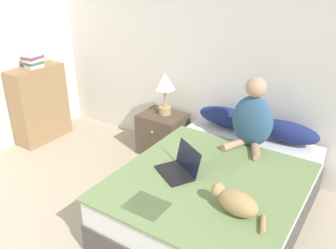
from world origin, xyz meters
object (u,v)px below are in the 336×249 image
Objects in this scene: laptop_open at (179,168)px; cat_tabby at (236,202)px; person_sitting at (253,118)px; pillow_near at (227,117)px; nightstand at (163,134)px; table_lamp at (165,86)px; pillow_far at (286,132)px; book_stack_top at (33,60)px; bed at (217,195)px; bookshelf at (40,104)px.

cat_tabby is at bearing 10.56° from laptop_open.
pillow_near is at bearing 144.09° from person_sitting.
pillow_near is 0.92× the size of person_sitting.
pillow_near is 0.86m from nightstand.
table_lamp is (-0.76, -0.05, 0.23)m from pillow_near.
pillow_far is at bearing -78.18° from cat_tabby.
person_sitting is (-0.26, -0.27, 0.18)m from pillow_far.
book_stack_top is at bearing -159.86° from laptop_open.
book_stack_top reaches higher than pillow_near.
person_sitting reaches higher than bed.
laptop_open is at bearing -10.68° from book_stack_top.
cat_tabby is 3.03m from bookshelf.
pillow_far is at bearing 2.17° from table_lamp.
table_lamp reaches higher than pillow_far.
nightstand is 0.54× the size of bookshelf.
laptop_open is at bearing -9.57° from cat_tabby.
pillow_near is at bearing 3.98° from table_lamp.
table_lamp is (-1.40, -0.05, 0.23)m from pillow_far.
pillow_far is 1.49× the size of laptop_open.
pillow_far is at bearing 92.31° from laptop_open.
cat_tabby is 0.92× the size of nightstand.
pillow_far is 3.03m from book_stack_top.
person_sitting is at bearing 7.46° from book_stack_top.
pillow_near is 0.64m from pillow_far.
pillow_far is 1.21m from laptop_open.
laptop_open reaches higher than pillow_near.
laptop_open is 2.40m from bookshelf.
bed is 4.52× the size of laptop_open.
pillow_near is at bearing 15.12° from book_stack_top.
book_stack_top is (-2.96, 0.67, 0.44)m from cat_tabby.
bookshelf reaches higher than cat_tabby.
bookshelf is at bearing 175.26° from bed.
person_sitting reaches higher than book_stack_top.
person_sitting reaches higher than pillow_far.
bed is 0.97m from pillow_far.
nightstand is (-1.15, 0.19, -0.55)m from person_sitting.
person_sitting is (0.37, -0.27, 0.18)m from pillow_near.
bookshelf is (-2.96, 0.66, -0.13)m from cat_tabby.
cat_tabby is at bearing -74.21° from person_sitting.
table_lamp is at bearing 60.59° from nightstand.
pillow_far is (0.32, 0.84, 0.37)m from bed.
bed is 3.90× the size of table_lamp.
nightstand is at bearing 19.54° from book_stack_top.
book_stack_top is at bearing -160.46° from nightstand.
table_lamp reaches higher than cat_tabby.
cat_tabby is 1.90m from table_lamp.
cat_tabby is (0.66, -1.29, -0.01)m from pillow_near.
book_stack_top is (0.00, 0.00, 0.57)m from bookshelf.
person_sitting is at bearing -35.91° from pillow_near.
person_sitting is at bearing -9.35° from nightstand.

